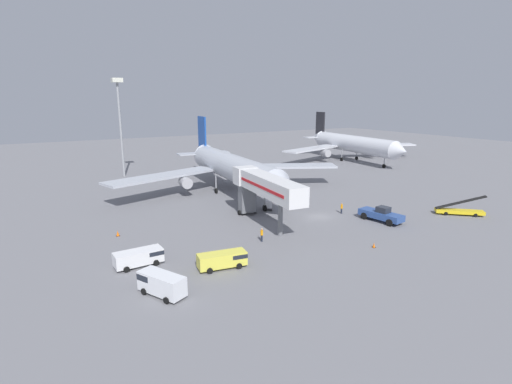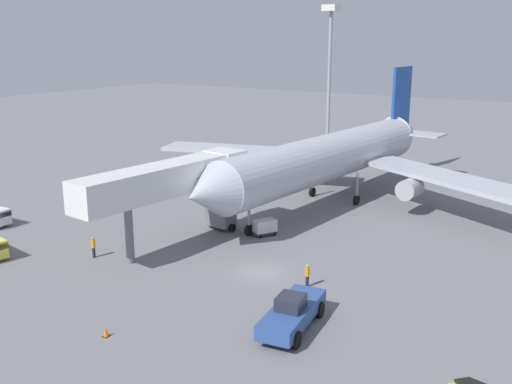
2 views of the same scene
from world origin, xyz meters
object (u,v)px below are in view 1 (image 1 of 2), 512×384
Objects in this scene: airplane_at_gate at (230,167)px; ground_crew_worker_foreground at (342,208)px; baggage_cart_mid_left at (268,204)px; ground_crew_worker_midground at (262,234)px; airplane_background at (351,144)px; safety_cone_bravo at (118,233)px; apron_light_mast at (119,108)px; pushback_tug at (381,215)px; service_van_near_right at (161,283)px; jet_bridge at (263,186)px; safety_cone_alpha at (374,245)px; belt_loader_truck at (460,210)px; service_van_near_left at (223,259)px; service_van_mid_center at (140,257)px.

airplane_at_gate is 25.17m from ground_crew_worker_foreground.
ground_crew_worker_midground is (-9.27, -13.12, 0.13)m from baggage_cart_mid_left.
ground_crew_worker_midground is 77.20m from airplane_background.
airplane_background is (51.72, 19.52, -0.07)m from airplane_at_gate.
safety_cone_bravo is 48.69m from apron_light_mast.
airplane_at_gate reaches higher than pushback_tug.
service_van_near_right is at bearing -99.22° from apron_light_mast.
ground_crew_worker_foreground is at bearing -68.14° from airplane_at_gate.
jet_bridge reaches higher than safety_cone_alpha.
baggage_cart_mid_left is (-25.60, 19.07, 0.07)m from belt_loader_truck.
belt_loader_truck is at bearing -19.42° from safety_cone_bravo.
safety_cone_bravo is (-37.22, 13.96, -0.74)m from pushback_tug.
pushback_tug is at bearing -5.05° from ground_crew_worker_midground.
apron_light_mast is at bearing 101.06° from jet_bridge.
pushback_tug is 63.46m from airplane_background.
service_van_near_right is (-20.31, -14.08, -4.71)m from jet_bridge.
airplane_background is at bearing 50.66° from pushback_tug.
service_van_near_left reaches higher than safety_cone_alpha.
ground_crew_worker_foreground is at bearing 13.98° from ground_crew_worker_midground.
airplane_at_gate is 29.46m from ground_crew_worker_midground.
jet_bridge is at bearing -144.42° from airplane_background.
safety_cone_alpha is 0.84× the size of safety_cone_bravo.
belt_loader_truck is 0.28× the size of apron_light_mast.
pushback_tug is at bearing -69.98° from ground_crew_worker_foreground.
baggage_cart_mid_left is (25.50, 20.80, -0.42)m from service_van_near_right.
safety_cone_bravo is (-34.87, 7.51, -0.60)m from ground_crew_worker_foreground.
ground_crew_worker_foreground is at bearing -12.15° from safety_cone_bravo.
airplane_at_gate is at bearing 31.14° from safety_cone_bravo.
service_van_near_right is (-8.08, -2.64, 0.21)m from service_van_near_left.
baggage_cart_mid_left is 62.07m from airplane_background.
apron_light_mast is (2.38, 61.81, 15.56)m from service_van_near_left.
ground_crew_worker_midground is (16.23, 7.67, -0.28)m from service_van_near_right.
airplane_at_gate is 55.28m from airplane_background.
jet_bridge is at bearing 43.08° from service_van_near_left.
baggage_cart_mid_left is 22.51m from safety_cone_alpha.
safety_cone_alpha is at bearing -86.67° from airplane_at_gate.
service_van_near_left is 86.72m from airplane_background.
ground_crew_worker_midground is (-9.28, -27.61, -4.40)m from airplane_at_gate.
safety_cone_alpha is at bearing -39.07° from ground_crew_worker_midground.
baggage_cart_mid_left is at bearing 95.50° from safety_cone_alpha.
ground_crew_worker_midground reaches higher than service_van_mid_center.
jet_bridge is 3.49× the size of service_van_near_right.
safety_cone_bravo is (-51.23, 18.06, -0.41)m from belt_loader_truck.
ground_crew_worker_midground is 2.45× the size of safety_cone_bravo.
belt_loader_truck reaches higher than pushback_tug.
safety_cone_alpha is at bearing -3.31° from service_van_near_right.
pushback_tug is 3.91× the size of ground_crew_worker_midground.
airplane_background is (69.15, 52.16, 4.27)m from service_van_near_left.
airplane_background is (51.73, 34.00, 4.47)m from baggage_cart_mid_left.
airplane_background is at bearing 35.36° from service_van_near_right.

